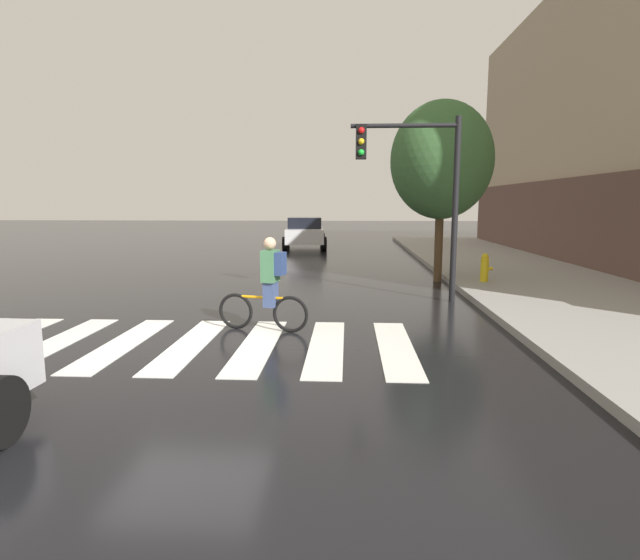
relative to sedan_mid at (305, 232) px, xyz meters
The scene contains 7 objects.
ground_plane 18.13m from the sedan_mid, 91.30° to the right, with size 120.00×120.00×0.00m, color black.
crosswalk_stripes 18.15m from the sedan_mid, 92.83° to the right, with size 8.32×3.25×0.01m.
sedan_mid is the anchor object (origin of this frame).
cyclist 17.19m from the sedan_mid, 87.28° to the right, with size 1.69×0.44×1.69m.
traffic_light_near 14.81m from the sedan_mid, 74.89° to the right, with size 2.47×0.28×4.20m.
fire_hydrant 13.38m from the sedan_mid, 63.50° to the right, with size 0.33×0.22×0.78m.
street_tree_near 12.33m from the sedan_mid, 66.18° to the right, with size 2.90×2.90×5.16m.
Camera 1 is at (2.62, -7.91, 2.27)m, focal length 28.57 mm.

